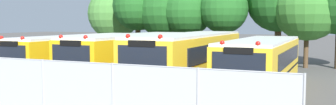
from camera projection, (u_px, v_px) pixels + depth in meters
The scene contains 13 objects.
ground_plane at pixel (161, 82), 19.63m from camera, with size 160.00×160.00×0.00m, color #514F4C.
school_bus_0 at pixel (81, 54), 21.63m from camera, with size 2.53×10.70×2.56m.
school_bus_1 at pixel (133, 55), 20.13m from camera, with size 2.56×10.59×2.66m.
school_bus_2 at pixel (191, 57), 18.62m from camera, with size 2.62×11.06×2.75m.
school_bus_3 at pixel (262, 62), 17.21m from camera, with size 2.58×9.30×2.53m.
tree_0 at pixel (114, 14), 33.54m from camera, with size 4.75×4.75×6.38m.
tree_1 at pixel (137, 6), 29.87m from camera, with size 4.11×4.11×6.61m.
tree_2 at pixel (166, 9), 29.50m from camera, with size 4.97×4.97×6.83m.
tree_3 at pixel (187, 10), 28.27m from camera, with size 3.93×3.93×6.05m.
tree_4 at pixel (222, 10), 26.93m from camera, with size 3.61×3.61×5.98m.
tree_5 at pixel (281, 1), 26.89m from camera, with size 4.70×4.70×7.17m.
tree_6 at pixel (310, 7), 25.33m from camera, with size 4.88×4.87×6.77m.
chainlink_fence at pixel (43, 88), 12.21m from camera, with size 16.40×0.07×1.97m.
Camera 1 is at (8.21, -17.61, 3.20)m, focal length 39.23 mm.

